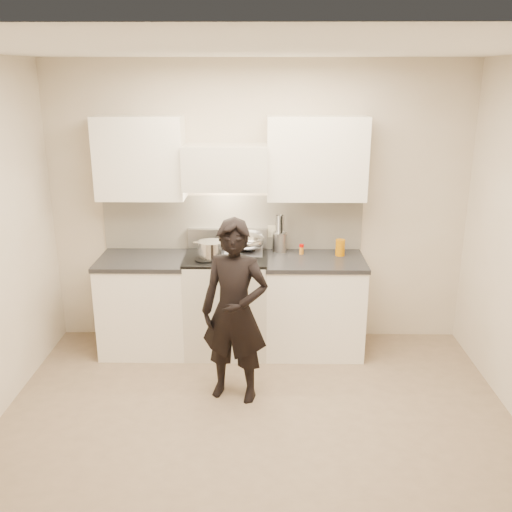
{
  "coord_description": "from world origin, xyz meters",
  "views": [
    {
      "loc": [
        0.05,
        -3.62,
        2.54
      ],
      "look_at": [
        -0.02,
        1.05,
        1.06
      ],
      "focal_mm": 40.0,
      "sensor_mm": 36.0,
      "label": 1
    }
  ],
  "objects_px": {
    "stove": "(227,302)",
    "counter_right": "(314,304)",
    "utensil_crock": "(280,241)",
    "person": "(235,312)",
    "wok": "(248,241)"
  },
  "relations": [
    {
      "from": "utensil_crock",
      "to": "person",
      "type": "height_order",
      "value": "person"
    },
    {
      "from": "counter_right",
      "to": "utensil_crock",
      "type": "distance_m",
      "value": 0.69
    },
    {
      "from": "utensil_crock",
      "to": "person",
      "type": "distance_m",
      "value": 1.19
    },
    {
      "from": "wok",
      "to": "utensil_crock",
      "type": "relative_size",
      "value": 1.09
    },
    {
      "from": "stove",
      "to": "person",
      "type": "xyz_separation_m",
      "value": [
        0.12,
        -0.87,
        0.28
      ]
    },
    {
      "from": "utensil_crock",
      "to": "person",
      "type": "bearing_deg",
      "value": -109.31
    },
    {
      "from": "stove",
      "to": "person",
      "type": "distance_m",
      "value": 0.92
    },
    {
      "from": "utensil_crock",
      "to": "person",
      "type": "xyz_separation_m",
      "value": [
        -0.38,
        -1.09,
        -0.28
      ]
    },
    {
      "from": "wok",
      "to": "stove",
      "type": "bearing_deg",
      "value": -144.09
    },
    {
      "from": "utensil_crock",
      "to": "person",
      "type": "relative_size",
      "value": 0.24
    },
    {
      "from": "stove",
      "to": "counter_right",
      "type": "height_order",
      "value": "stove"
    },
    {
      "from": "person",
      "to": "utensil_crock",
      "type": "bearing_deg",
      "value": 85.54
    },
    {
      "from": "stove",
      "to": "counter_right",
      "type": "relative_size",
      "value": 1.04
    },
    {
      "from": "counter_right",
      "to": "person",
      "type": "bearing_deg",
      "value": -129.14
    },
    {
      "from": "stove",
      "to": "counter_right",
      "type": "distance_m",
      "value": 0.83
    }
  ]
}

